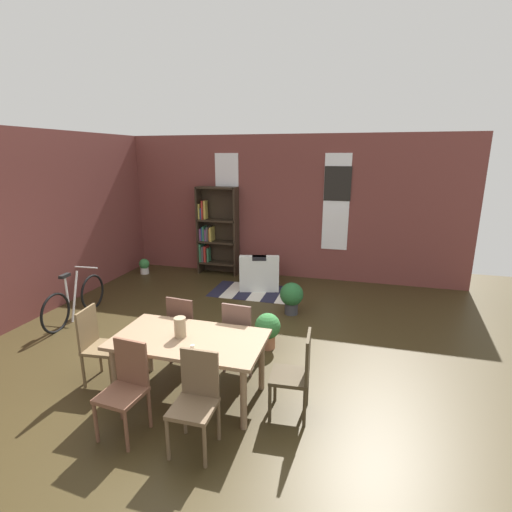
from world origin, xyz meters
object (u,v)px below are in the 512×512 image
object	(u,v)px
dining_table	(189,345)
dining_chair_far_right	(240,334)
vase_on_table	(180,327)
potted_plant_by_shelf	(292,296)
potted_plant_window	(144,266)
armchair_white	(259,274)
bicycle_second	(75,301)
bookshelf_tall	(215,231)
dining_chair_near_left	(126,385)
dining_chair_head_right	(297,372)
dining_chair_near_right	(196,398)
potted_plant_corner	(268,328)
dining_chair_head_left	(97,343)
dining_chair_far_left	(185,327)

from	to	relation	value
dining_table	dining_chair_far_right	world-z (taller)	dining_chair_far_right
vase_on_table	potted_plant_by_shelf	xyz separation A→B (m)	(0.79, 2.66, -0.53)
potted_plant_window	armchair_white	bearing A→B (deg)	-3.70
dining_chair_far_right	armchair_white	xyz separation A→B (m)	(-0.60, 3.20, -0.23)
dining_chair_far_right	bicycle_second	world-z (taller)	dining_chair_far_right
dining_table	bookshelf_tall	xyz separation A→B (m)	(-1.48, 4.58, 0.34)
dining_table	dining_chair_near_left	size ratio (longest dim) A/B	1.78
vase_on_table	dining_chair_head_right	xyz separation A→B (m)	(1.32, 0.00, -0.35)
potted_plant_by_shelf	potted_plant_window	size ratio (longest dim) A/B	1.60
dining_chair_near_right	potted_plant_corner	xyz separation A→B (m)	(0.20, 2.04, -0.21)
vase_on_table	bookshelf_tall	world-z (taller)	bookshelf_tall
dining_chair_near_left	dining_chair_head_left	size ratio (longest dim) A/B	1.00
dining_chair_far_right	dining_chair_far_left	bearing A→B (deg)	179.99
dining_table	potted_plant_window	bearing A→B (deg)	127.11
dining_chair_far_left	armchair_white	bearing A→B (deg)	87.07
bicycle_second	potted_plant_window	world-z (taller)	bicycle_second
bicycle_second	potted_plant_corner	distance (m)	3.39
bookshelf_tall	armchair_white	size ratio (longest dim) A/B	2.07
dining_chair_near_left	dining_chair_far_right	xyz separation A→B (m)	(0.75, 1.37, 0.00)
bookshelf_tall	dining_chair_near_left	bearing A→B (deg)	-78.11
potted_plant_by_shelf	vase_on_table	bearing A→B (deg)	-106.58
dining_chair_head_left	dining_table	bearing A→B (deg)	0.33
dining_chair_head_left	dining_chair_far_right	distance (m)	1.74
vase_on_table	bicycle_second	xyz separation A→B (m)	(-2.71, 1.47, -0.53)
potted_plant_corner	dining_chair_far_left	bearing A→B (deg)	-145.07
dining_chair_near_left	dining_chair_near_right	xyz separation A→B (m)	(0.75, 0.00, 0.00)
bicycle_second	potted_plant_window	size ratio (longest dim) A/B	4.52
potted_plant_corner	potted_plant_by_shelf	bearing A→B (deg)	85.01
dining_chair_far_right	potted_plant_window	xyz separation A→B (m)	(-3.45, 3.38, -0.33)
armchair_white	bicycle_second	world-z (taller)	bicycle_second
armchair_white	dining_chair_head_left	bearing A→B (deg)	-104.35
potted_plant_corner	vase_on_table	bearing A→B (deg)	-116.53
bookshelf_tall	bicycle_second	world-z (taller)	bookshelf_tall
dining_chair_far_left	armchair_white	world-z (taller)	dining_chair_far_left
dining_chair_far_right	bookshelf_tall	size ratio (longest dim) A/B	0.47
dining_chair_far_right	potted_plant_window	size ratio (longest dim) A/B	2.66
armchair_white	vase_on_table	bearing A→B (deg)	-88.20
dining_chair_near_right	potted_plant_by_shelf	xyz separation A→B (m)	(0.31, 3.34, -0.18)
bookshelf_tall	bicycle_second	xyz separation A→B (m)	(-1.33, -3.11, -0.67)
dining_table	potted_plant_corner	world-z (taller)	dining_table
vase_on_table	potted_plant_corner	distance (m)	1.62
dining_chair_far_right	potted_plant_by_shelf	bearing A→B (deg)	80.98
vase_on_table	potted_plant_window	size ratio (longest dim) A/B	0.64
vase_on_table	dining_chair_far_right	xyz separation A→B (m)	(0.48, 0.69, -0.35)
dining_table	dining_chair_head_right	size ratio (longest dim) A/B	1.78
potted_plant_by_shelf	armchair_white	bearing A→B (deg)	126.68
bicycle_second	armchair_white	bearing A→B (deg)	43.00
bookshelf_tall	potted_plant_by_shelf	distance (m)	2.98
potted_plant_window	dining_chair_near_left	bearing A→B (deg)	-60.37
dining_chair_head_left	armchair_white	bearing A→B (deg)	75.65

